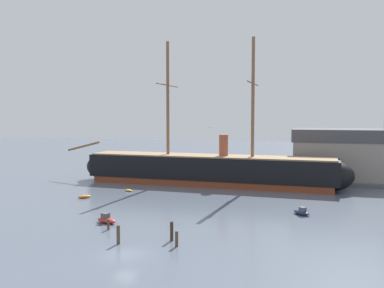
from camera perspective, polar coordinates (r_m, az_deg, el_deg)
name	(u,v)px	position (r m, az deg, el deg)	size (l,w,h in m)	color
ground_plane	(125,255)	(48.35, -8.96, -14.50)	(400.00, 400.00, 0.00)	slate
tall_ship	(209,169)	(91.97, 2.28, -3.45)	(64.92, 13.61, 31.22)	brown
motorboat_foreground_left	(106,220)	(61.80, -11.45, -9.94)	(3.56, 2.35, 1.38)	#B22D28
dinghy_mid_left	(84,196)	(80.47, -14.28, -6.86)	(2.48, 2.33, 0.56)	orange
motorboat_mid_right	(302,212)	(67.35, 14.55, -8.87)	(3.04, 2.93, 1.25)	#1E284C
dinghy_alongside_bow	(129,190)	(85.48, -8.52, -6.18)	(2.04, 1.67, 0.45)	gold
motorboat_far_left	(107,172)	(110.35, -11.35, -3.75)	(2.91, 3.87, 1.50)	gold
mooring_piling_nearest	(177,239)	(50.25, -2.08, -12.65)	(0.37, 0.37, 1.81)	#4C3D2D
mooring_piling_left_pair	(108,224)	(58.20, -11.20, -10.58)	(0.31, 0.31, 1.43)	#4C3D2D
mooring_piling_right_pair	(172,231)	(52.38, -2.75, -11.65)	(0.40, 0.40, 2.34)	#382B1E
mooring_piling_midwater	(118,235)	(51.82, -9.90, -11.94)	(0.42, 0.42, 2.23)	#4C3D2D
dockside_warehouse_right	(382,156)	(103.30, 24.19, -1.50)	(41.88, 16.08, 17.79)	#565659
seagull_in_flight	(210,127)	(70.72, 2.50, 2.25)	(1.01, 1.01, 0.14)	silver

